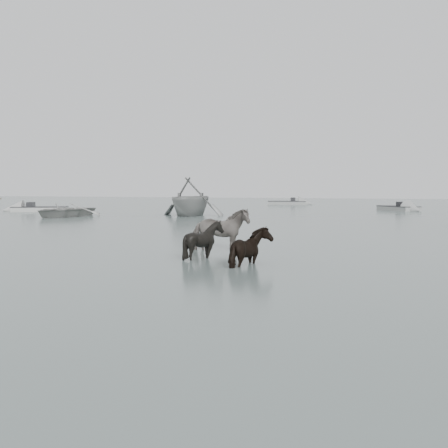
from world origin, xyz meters
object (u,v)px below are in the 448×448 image
Objects in this scene: rowboat_lead at (64,209)px; pony_pinto at (220,226)px; pony_dark at (252,240)px; pony_black at (203,236)px.

pony_pinto is at bearing -36.02° from rowboat_lead.
rowboat_lead is at bearing 32.83° from pony_dark.
pony_pinto is at bearing -11.35° from pony_black.
rowboat_lead is (-17.04, 18.55, -0.17)m from pony_dark.
rowboat_lead is at bearing 21.99° from pony_pinto.
pony_pinto is 1.45× the size of pony_black.
pony_pinto is 2.22m from pony_black.
pony_pinto is 3.61m from pony_dark.
pony_pinto reaches higher than pony_black.
pony_black is (0.13, -2.21, -0.15)m from pony_pinto.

